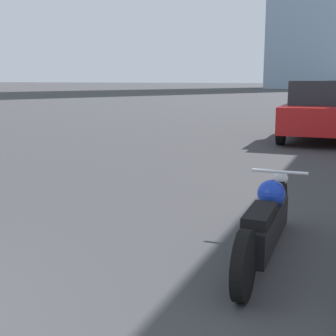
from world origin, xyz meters
TOP-DOWN VIEW (x-y plane):
  - motorcycle at (2.70, 3.46)m, footprint 0.62×2.50m
  - parked_car_red at (2.40, 12.85)m, footprint 2.04×4.04m

SIDE VIEW (x-z plane):
  - motorcycle at x=2.70m, z-range -0.01..0.71m
  - parked_car_red at x=2.40m, z-range 0.00..1.66m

